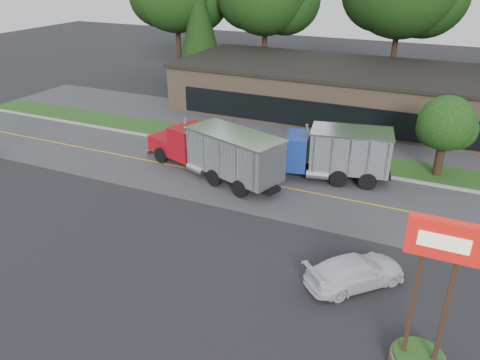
# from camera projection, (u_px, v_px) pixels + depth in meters

# --- Properties ---
(ground) EXTENTS (140.00, 140.00, 0.00)m
(ground) POSITION_uv_depth(u_px,v_px,m) (192.00, 257.00, 22.47)
(ground) COLOR #2E2E33
(ground) RESTS_ON ground
(road) EXTENTS (60.00, 8.00, 0.02)m
(road) POSITION_uv_depth(u_px,v_px,m) (263.00, 183.00, 29.86)
(road) COLOR #505055
(road) RESTS_ON ground
(center_line) EXTENTS (60.00, 0.12, 0.01)m
(center_line) POSITION_uv_depth(u_px,v_px,m) (263.00, 183.00, 29.86)
(center_line) COLOR gold
(center_line) RESTS_ON ground
(curb) EXTENTS (60.00, 0.30, 0.12)m
(curb) POSITION_uv_depth(u_px,v_px,m) (285.00, 160.00, 33.31)
(curb) COLOR #9E9E99
(curb) RESTS_ON ground
(grass_verge) EXTENTS (60.00, 3.40, 0.03)m
(grass_verge) POSITION_uv_depth(u_px,v_px,m) (293.00, 151.00, 34.78)
(grass_verge) COLOR #1E4C1A
(grass_verge) RESTS_ON ground
(far_parking) EXTENTS (60.00, 7.00, 0.02)m
(far_parking) POSITION_uv_depth(u_px,v_px,m) (312.00, 131.00, 38.89)
(far_parking) COLOR #505055
(far_parking) RESTS_ON ground
(strip_mall) EXTENTS (32.00, 12.00, 4.00)m
(strip_mall) POSITION_uv_depth(u_px,v_px,m) (354.00, 93.00, 42.20)
(strip_mall) COLOR #8A6E55
(strip_mall) RESTS_ON ground
(bilo_sign) EXTENTS (2.20, 1.90, 5.95)m
(bilo_sign) POSITION_uv_depth(u_px,v_px,m) (426.00, 323.00, 15.61)
(bilo_sign) COLOR #6B6054
(bilo_sign) RESTS_ON ground
(evergreen_left) EXTENTS (5.26, 5.26, 11.96)m
(evergreen_left) POSITION_uv_depth(u_px,v_px,m) (199.00, 24.00, 50.27)
(evergreen_left) COLOR #382619
(evergreen_left) RESTS_ON ground
(tree_verge) EXTENTS (3.75, 3.53, 5.35)m
(tree_verge) POSITION_uv_depth(u_px,v_px,m) (447.00, 126.00, 29.58)
(tree_verge) COLOR #382619
(tree_verge) RESTS_ON ground
(dump_truck_red) EXTENTS (10.86, 5.76, 3.36)m
(dump_truck_red) POSITION_uv_depth(u_px,v_px,m) (218.00, 151.00, 30.00)
(dump_truck_red) COLOR black
(dump_truck_red) RESTS_ON ground
(dump_truck_blue) EXTENTS (8.71, 4.08, 3.36)m
(dump_truck_blue) POSITION_uv_depth(u_px,v_px,m) (331.00, 152.00, 29.80)
(dump_truck_blue) COLOR black
(dump_truck_blue) RESTS_ON ground
(rally_car) EXTENTS (4.50, 4.60, 1.33)m
(rally_car) POSITION_uv_depth(u_px,v_px,m) (355.00, 271.00, 20.40)
(rally_car) COLOR silver
(rally_car) RESTS_ON ground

